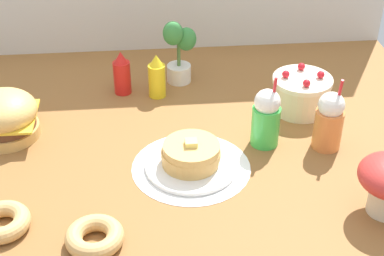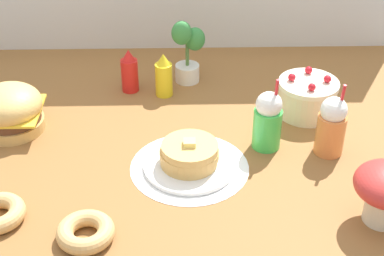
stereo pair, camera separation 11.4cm
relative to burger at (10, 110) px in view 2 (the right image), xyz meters
The scene contains 11 objects.
ground_plane 0.63m from the burger, 19.06° to the right, with size 2.19×1.83×0.02m, color brown.
doily_mat 0.73m from the burger, 21.27° to the right, with size 0.42×0.42×0.00m, color white.
burger is the anchor object (origin of this frame).
pancake_stack 0.72m from the burger, 21.13° to the right, with size 0.32×0.32×0.11m.
layer_cake 1.15m from the burger, ahead, with size 0.24×0.24×0.17m.
ketchup_bottle 0.52m from the burger, 33.58° to the left, with size 0.07×0.07×0.19m.
mustard_bottle 0.63m from the burger, 23.17° to the left, with size 0.07×0.07×0.19m.
cream_soda_cup 0.96m from the burger, ahead, with size 0.10×0.10×0.28m.
orange_float_cup 1.19m from the burger, ahead, with size 0.10×0.10×0.28m.
donut_chocolate 0.70m from the burger, 59.39° to the right, with size 0.18×0.18×0.05m.
potted_plant 0.77m from the burger, 28.44° to the left, with size 0.14×0.10×0.29m.
Camera 2 is at (0.05, -1.67, 1.24)m, focal length 54.50 mm.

